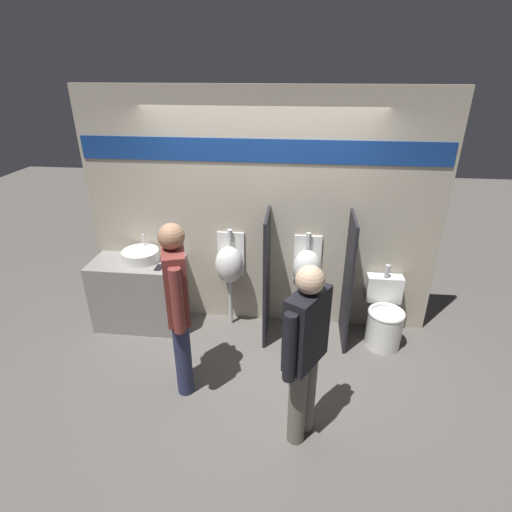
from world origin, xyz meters
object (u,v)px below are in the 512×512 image
(person_with_lanyard, at_px, (305,350))
(urinal_far, at_px, (307,268))
(toilet, at_px, (384,319))
(urinal_near_counter, at_px, (229,264))
(cell_phone, at_px, (159,267))
(sink_basin, at_px, (141,255))
(person_in_vest, at_px, (178,304))

(person_with_lanyard, bearing_deg, urinal_far, 29.55)
(urinal_far, bearing_deg, toilet, -11.46)
(urinal_near_counter, distance_m, urinal_far, 0.88)
(cell_phone, height_order, toilet, toilet)
(toilet, bearing_deg, sink_basin, 177.96)
(cell_phone, xyz_separation_m, urinal_near_counter, (0.75, 0.24, -0.04))
(cell_phone, height_order, urinal_far, urinal_far)
(sink_basin, distance_m, cell_phone, 0.31)
(urinal_far, distance_m, person_in_vest, 1.60)
(urinal_near_counter, bearing_deg, toilet, -5.79)
(sink_basin, bearing_deg, cell_phone, -31.18)
(person_with_lanyard, bearing_deg, cell_phone, 81.24)
(toilet, bearing_deg, urinal_near_counter, 174.21)
(sink_basin, xyz_separation_m, cell_phone, (0.26, -0.16, -0.06))
(sink_basin, bearing_deg, toilet, -2.04)
(urinal_far, bearing_deg, urinal_near_counter, 180.00)
(sink_basin, height_order, cell_phone, sink_basin)
(sink_basin, distance_m, urinal_near_counter, 1.02)
(urinal_near_counter, relative_size, toilet, 1.36)
(cell_phone, distance_m, urinal_near_counter, 0.79)
(person_with_lanyard, bearing_deg, person_in_vest, 98.76)
(cell_phone, xyz_separation_m, urinal_far, (1.63, 0.24, -0.04))
(sink_basin, relative_size, urinal_near_counter, 0.35)
(toilet, bearing_deg, urinal_far, 168.54)
(cell_phone, height_order, person_with_lanyard, person_with_lanyard)
(cell_phone, relative_size, person_with_lanyard, 0.09)
(sink_basin, relative_size, cell_phone, 2.97)
(urinal_far, distance_m, toilet, 1.03)
(urinal_near_counter, bearing_deg, sink_basin, -175.50)
(cell_phone, distance_m, urinal_far, 1.65)
(urinal_far, xyz_separation_m, toilet, (0.88, -0.18, -0.49))
(sink_basin, xyz_separation_m, person_in_vest, (0.74, -1.02, 0.05))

